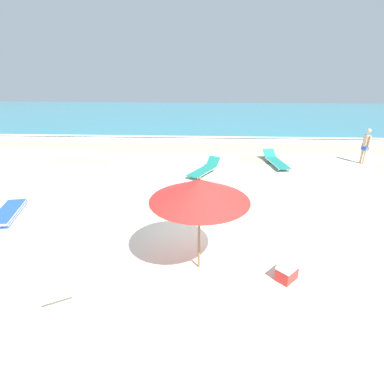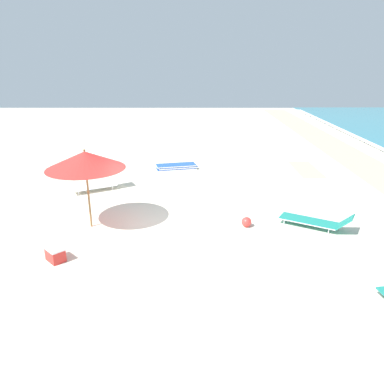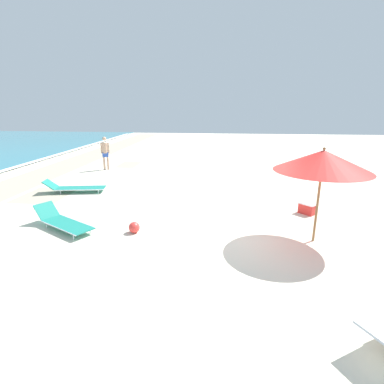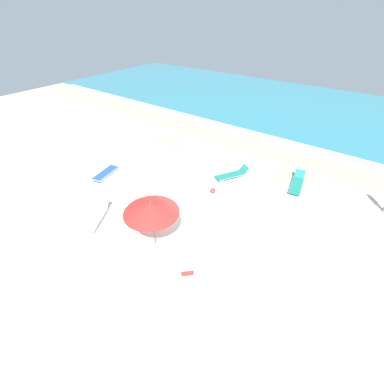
# 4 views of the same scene
# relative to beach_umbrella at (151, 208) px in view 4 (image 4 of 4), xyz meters

# --- Properties ---
(ground_plane) EXTENTS (60.00, 60.00, 0.16)m
(ground_plane) POSITION_rel_beach_umbrella_xyz_m (0.06, 2.13, -2.16)
(ground_plane) COLOR beige
(ocean_water) EXTENTS (60.00, 18.51, 0.07)m
(ocean_water) POSITION_rel_beach_umbrella_xyz_m (0.06, 22.92, -2.05)
(ocean_water) COLOR teal
(ocean_water) RESTS_ON ground_plane
(beach_umbrella) EXTENTS (2.29, 2.29, 2.41)m
(beach_umbrella) POSITION_rel_beach_umbrella_xyz_m (0.00, 0.00, 0.00)
(beach_umbrella) COLOR olive
(beach_umbrella) RESTS_ON ground_plane
(lounger_stack) EXTENTS (1.02, 2.01, 0.24)m
(lounger_stack) POSITION_rel_beach_umbrella_xyz_m (-6.34, 2.35, -1.96)
(lounger_stack) COLOR blue
(lounger_stack) RESTS_ON ground_plane
(sun_lounger_under_umbrella) EXTENTS (1.56, 2.15, 0.51)m
(sun_lounger_under_umbrella) POSITION_rel_beach_umbrella_xyz_m (-3.42, -0.54, -1.87)
(sun_lounger_under_umbrella) COLOR white
(sun_lounger_under_umbrella) RESTS_ON ground_plane
(sun_lounger_beside_umbrella) EXTENTS (1.58, 2.12, 0.57)m
(sun_lounger_beside_umbrella) POSITION_rel_beach_umbrella_xyz_m (0.08, 6.82, -1.87)
(sun_lounger_beside_umbrella) COLOR #1E8475
(sun_lounger_beside_umbrella) RESTS_ON ground_plane
(sun_lounger_near_water_left) EXTENTS (1.00, 2.40, 0.52)m
(sun_lounger_near_water_left) POSITION_rel_beach_umbrella_xyz_m (3.61, 8.23, -1.88)
(sun_lounger_near_water_left) COLOR #1E8475
(sun_lounger_near_water_left) RESTS_ON ground_plane
(beach_ball) EXTENTS (0.31, 0.31, 0.31)m
(beach_ball) POSITION_rel_beach_umbrella_xyz_m (0.01, 4.73, -1.93)
(beach_ball) COLOR red
(beach_ball) RESTS_ON ground_plane
(cooler_box) EXTENTS (0.60, 0.60, 0.37)m
(cooler_box) POSITION_rel_beach_umbrella_xyz_m (2.07, -0.37, -1.90)
(cooler_box) COLOR red
(cooler_box) RESTS_ON ground_plane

